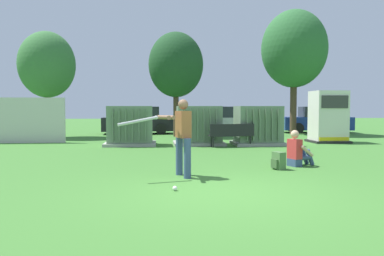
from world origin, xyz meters
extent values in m
plane|color=#3D752D|center=(0.00, 0.00, 0.00)|extent=(96.00, 96.00, 0.00)
cube|color=beige|center=(-7.65, 10.50, 1.00)|extent=(4.80, 0.12, 2.00)
cube|color=#9E9B93|center=(-2.28, 9.07, 0.06)|extent=(2.10, 1.70, 0.12)
cube|color=slate|center=(-2.28, 9.07, 0.87)|extent=(1.80, 1.40, 1.50)
cube|color=#5B7056|center=(-2.92, 8.31, 0.87)|extent=(0.06, 0.12, 1.27)
cube|color=#5B7056|center=(-2.66, 8.31, 0.87)|extent=(0.06, 0.12, 1.27)
cube|color=#5B7056|center=(-2.41, 8.31, 0.87)|extent=(0.06, 0.12, 1.27)
cube|color=#5B7056|center=(-2.15, 8.31, 0.87)|extent=(0.06, 0.12, 1.27)
cube|color=#5B7056|center=(-1.90, 8.31, 0.87)|extent=(0.06, 0.12, 1.27)
cube|color=#5B7056|center=(-1.64, 8.31, 0.87)|extent=(0.06, 0.12, 1.27)
cube|color=#9E9B93|center=(0.57, 9.03, 0.06)|extent=(2.10, 1.70, 0.12)
cube|color=slate|center=(0.57, 9.03, 0.87)|extent=(1.80, 1.40, 1.50)
cube|color=#5B7056|center=(-0.07, 8.27, 0.87)|extent=(0.06, 0.12, 1.27)
cube|color=#5B7056|center=(0.18, 8.27, 0.87)|extent=(0.06, 0.12, 1.27)
cube|color=#5B7056|center=(0.44, 8.27, 0.87)|extent=(0.06, 0.12, 1.27)
cube|color=#5B7056|center=(0.69, 8.27, 0.87)|extent=(0.06, 0.12, 1.27)
cube|color=#5B7056|center=(0.95, 8.27, 0.87)|extent=(0.06, 0.12, 1.27)
cube|color=#5B7056|center=(1.20, 8.27, 0.87)|extent=(0.06, 0.12, 1.27)
cube|color=#9E9B93|center=(3.03, 8.77, 0.06)|extent=(2.10, 1.70, 0.12)
cube|color=slate|center=(3.03, 8.77, 0.87)|extent=(1.80, 1.40, 1.50)
cube|color=#5B7056|center=(2.40, 8.01, 0.87)|extent=(0.06, 0.12, 1.27)
cube|color=#5B7056|center=(2.65, 8.01, 0.87)|extent=(0.06, 0.12, 1.27)
cube|color=#5B7056|center=(2.91, 8.01, 0.87)|extent=(0.06, 0.12, 1.27)
cube|color=#5B7056|center=(3.16, 8.01, 0.87)|extent=(0.06, 0.12, 1.27)
cube|color=#5B7056|center=(3.42, 8.01, 0.87)|extent=(0.06, 0.12, 1.27)
cube|color=#5B7056|center=(3.67, 8.01, 0.87)|extent=(0.06, 0.12, 1.27)
cube|color=#262626|center=(6.45, 9.50, 0.05)|extent=(1.60, 1.40, 0.10)
cube|color=silver|center=(6.45, 9.50, 1.20)|extent=(1.40, 1.20, 2.20)
cube|color=#383838|center=(6.45, 8.88, 1.81)|extent=(1.19, 0.04, 0.55)
cube|color=yellow|center=(6.45, 8.88, 0.20)|extent=(1.33, 0.04, 0.16)
cube|color=black|center=(1.73, 8.00, 0.45)|extent=(1.83, 0.61, 0.05)
cube|color=black|center=(1.76, 7.82, 0.70)|extent=(1.79, 0.25, 0.44)
cylinder|color=black|center=(0.96, 8.05, 0.21)|extent=(0.06, 0.06, 0.42)
cylinder|color=black|center=(2.48, 8.23, 0.21)|extent=(0.06, 0.06, 0.42)
cylinder|color=black|center=(0.99, 7.77, 0.21)|extent=(0.06, 0.06, 0.42)
cylinder|color=black|center=(2.51, 7.95, 0.21)|extent=(0.06, 0.06, 0.42)
cylinder|color=#384C75|center=(-0.54, 1.48, 0.44)|extent=(0.16, 0.16, 0.88)
cylinder|color=#384C75|center=(-0.69, 1.94, 0.44)|extent=(0.16, 0.16, 0.88)
cube|color=brown|center=(-0.62, 1.71, 1.18)|extent=(0.35, 0.45, 0.60)
sphere|color=brown|center=(-0.62, 1.71, 1.62)|extent=(0.23, 0.23, 0.23)
cylinder|color=brown|center=(-0.95, 1.51, 1.34)|extent=(0.10, 0.54, 0.09)
cylinder|color=brown|center=(-1.00, 1.68, 1.34)|extent=(0.40, 0.48, 0.09)
cylinder|color=#B2B2B7|center=(-1.62, 1.38, 1.27)|extent=(0.83, 0.32, 0.21)
sphere|color=#B2B2B7|center=(-1.22, 1.51, 1.34)|extent=(0.08, 0.08, 0.08)
sphere|color=white|center=(-0.88, 0.27, 0.04)|extent=(0.09, 0.09, 0.09)
cube|color=#384C75|center=(2.44, 2.94, 0.10)|extent=(0.35, 0.41, 0.20)
cube|color=red|center=(2.44, 2.94, 0.46)|extent=(0.34, 0.42, 0.52)
sphere|color=#DBAD89|center=(2.44, 2.94, 0.85)|extent=(0.22, 0.22, 0.22)
cylinder|color=#384C75|center=(2.61, 3.12, 0.22)|extent=(0.47, 0.29, 0.13)
cylinder|color=#384C75|center=(2.82, 3.20, 0.23)|extent=(0.32, 0.22, 0.46)
cylinder|color=#384C75|center=(2.68, 2.93, 0.22)|extent=(0.47, 0.29, 0.13)
cylinder|color=#384C75|center=(2.89, 3.02, 0.23)|extent=(0.32, 0.22, 0.46)
cylinder|color=#DBAD89|center=(2.55, 3.24, 0.42)|extent=(0.41, 0.23, 0.32)
cylinder|color=#DBAD89|center=(2.73, 2.81, 0.42)|extent=(0.41, 0.23, 0.32)
cube|color=#4C723F|center=(1.85, 2.48, 0.22)|extent=(0.30, 0.37, 0.44)
cube|color=#3D5B33|center=(1.73, 2.44, 0.15)|extent=(0.13, 0.23, 0.22)
cylinder|color=#4C3828|center=(-6.82, 13.54, 1.17)|extent=(0.29, 0.29, 2.33)
ellipsoid|color=#387038|center=(-6.82, 13.54, 3.78)|extent=(2.87, 2.87, 3.41)
cylinder|color=#4C3828|center=(-0.14, 13.64, 1.19)|extent=(0.29, 0.29, 2.38)
ellipsoid|color=#1E4723|center=(-0.14, 13.64, 3.86)|extent=(2.93, 2.93, 3.48)
cylinder|color=#4C3828|center=(6.77, 14.68, 1.53)|extent=(0.38, 0.38, 3.06)
ellipsoid|color=#2D6633|center=(6.77, 14.68, 4.97)|extent=(3.77, 3.77, 4.48)
cube|color=black|center=(-2.28, 16.00, 0.58)|extent=(4.29, 1.95, 0.80)
cube|color=#262B33|center=(-2.13, 16.01, 1.30)|extent=(2.19, 1.68, 0.64)
cylinder|color=black|center=(-3.53, 15.07, 0.32)|extent=(0.65, 0.26, 0.64)
cylinder|color=black|center=(-3.63, 16.77, 0.32)|extent=(0.65, 0.26, 0.64)
cylinder|color=black|center=(-0.93, 15.23, 0.32)|extent=(0.65, 0.26, 0.64)
cylinder|color=black|center=(-1.03, 16.93, 0.32)|extent=(0.65, 0.26, 0.64)
cube|color=#B2B2B7|center=(2.86, 15.60, 0.58)|extent=(4.27, 1.87, 0.80)
cube|color=#262B33|center=(3.01, 15.61, 1.30)|extent=(2.16, 1.64, 0.64)
cylinder|color=black|center=(1.59, 14.70, 0.32)|extent=(0.65, 0.25, 0.64)
cylinder|color=black|center=(1.52, 16.40, 0.32)|extent=(0.65, 0.25, 0.64)
cylinder|color=black|center=(4.19, 14.81, 0.32)|extent=(0.65, 0.25, 0.64)
cylinder|color=black|center=(4.12, 16.51, 0.32)|extent=(0.65, 0.25, 0.64)
cube|color=navy|center=(8.71, 15.98, 0.58)|extent=(4.35, 2.12, 0.80)
cube|color=#262B33|center=(8.86, 15.97, 1.30)|extent=(2.25, 1.77, 0.64)
cylinder|color=black|center=(7.33, 15.27, 0.32)|extent=(0.66, 0.28, 0.64)
cylinder|color=black|center=(7.51, 16.96, 0.32)|extent=(0.66, 0.28, 0.64)
cylinder|color=black|center=(9.92, 15.01, 0.32)|extent=(0.66, 0.28, 0.64)
cylinder|color=black|center=(10.10, 16.70, 0.32)|extent=(0.66, 0.28, 0.64)
camera|label=1|loc=(-1.22, -6.70, 1.55)|focal=35.30mm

